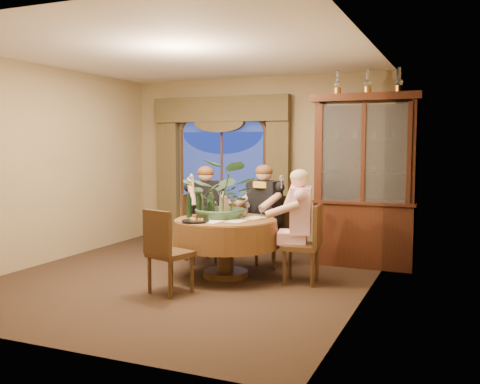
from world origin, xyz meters
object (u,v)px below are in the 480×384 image
at_px(person_scarf, 265,215).
at_px(wine_bottle_0, 210,206).
at_px(person_back, 205,214).
at_px(dining_table, 226,248).
at_px(wine_bottle_2, 189,205).
at_px(oil_lamp_left, 337,83).
at_px(centerpiece_plant, 224,169).
at_px(chair_front_left, 171,251).
at_px(olive_bowl, 230,218).
at_px(stoneware_vase, 224,207).
at_px(wine_bottle_5, 199,205).
at_px(chair_right, 301,244).
at_px(oil_lamp_right, 399,80).
at_px(oil_lamp_center, 368,82).
at_px(person_pink, 301,225).
at_px(wine_bottle_4, 210,205).
at_px(chair_back_right, 274,232).
at_px(china_cabinet, 365,181).
at_px(wine_bottle_1, 212,203).
at_px(chair_back, 200,229).
at_px(wine_bottle_3, 201,204).

relative_size(person_scarf, wine_bottle_0, 4.29).
relative_size(person_back, wine_bottle_0, 4.21).
xyz_separation_m(dining_table, wine_bottle_2, (-0.48, -0.07, 0.54)).
bearing_deg(wine_bottle_0, dining_table, 25.33).
height_order(oil_lamp_left, centerpiece_plant, oil_lamp_left).
distance_m(chair_front_left, olive_bowl, 1.01).
distance_m(stoneware_vase, wine_bottle_5, 0.33).
height_order(chair_right, person_scarf, person_scarf).
height_order(oil_lamp_right, person_scarf, oil_lamp_right).
distance_m(oil_lamp_center, oil_lamp_right, 0.41).
bearing_deg(chair_front_left, person_pink, 59.79).
relative_size(oil_lamp_center, wine_bottle_4, 1.03).
relative_size(oil_lamp_left, chair_back_right, 0.35).
xyz_separation_m(oil_lamp_center, wine_bottle_2, (-2.00, -1.42, -1.63)).
distance_m(china_cabinet, oil_lamp_center, 1.36).
distance_m(chair_right, chair_front_left, 1.60).
bearing_deg(oil_lamp_left, dining_table, -129.45).
xyz_separation_m(china_cabinet, person_scarf, (-1.29, -0.52, -0.48)).
bearing_deg(person_back, oil_lamp_right, 151.79).
height_order(dining_table, chair_right, chair_right).
height_order(oil_lamp_center, chair_right, oil_lamp_center).
bearing_deg(wine_bottle_0, wine_bottle_1, 111.23).
relative_size(chair_back, olive_bowl, 6.69).
distance_m(china_cabinet, wine_bottle_4, 2.21).
xyz_separation_m(person_back, wine_bottle_4, (0.41, -0.66, 0.22)).
xyz_separation_m(oil_lamp_right, centerpiece_plant, (-2.01, -1.23, -1.16)).
bearing_deg(chair_front_left, oil_lamp_left, 75.07).
distance_m(centerpiece_plant, wine_bottle_5, 0.57).
distance_m(wine_bottle_1, wine_bottle_5, 0.24).
height_order(oil_lamp_right, wine_bottle_2, oil_lamp_right).
relative_size(china_cabinet, oil_lamp_right, 6.99).
bearing_deg(wine_bottle_0, wine_bottle_5, 162.53).
relative_size(person_pink, stoneware_vase, 5.00).
bearing_deg(dining_table, oil_lamp_right, 34.82).
relative_size(person_back, stoneware_vase, 4.99).
bearing_deg(wine_bottle_3, oil_lamp_center, 32.46).
distance_m(wine_bottle_1, wine_bottle_3, 0.15).
height_order(chair_back_right, olive_bowl, chair_back_right).
bearing_deg(chair_back, oil_lamp_left, 154.09).
xyz_separation_m(chair_back, person_scarf, (0.93, 0.17, 0.23)).
distance_m(china_cabinet, centerpiece_plant, 2.02).
xyz_separation_m(chair_right, wine_bottle_5, (-1.34, -0.11, 0.44)).
xyz_separation_m(chair_right, wine_bottle_4, (-1.21, -0.05, 0.44)).
bearing_deg(chair_right, oil_lamp_center, -28.51).
distance_m(oil_lamp_center, olive_bowl, 2.67).
distance_m(oil_lamp_right, person_pink, 2.39).
height_order(china_cabinet, chair_right, china_cabinet).
distance_m(dining_table, centerpiece_plant, 1.02).
bearing_deg(chair_front_left, olive_bowl, 85.86).
bearing_deg(oil_lamp_center, china_cabinet, 0.00).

